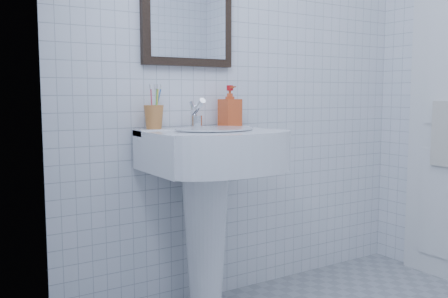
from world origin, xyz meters
TOP-DOWN VIEW (x-y plane):
  - wall_back at (0.00, 1.20)m, footprint 2.20×0.02m
  - wall_left at (-1.10, 0.00)m, footprint 0.02×2.40m
  - washbasin at (-0.38, 0.99)m, footprint 0.61×0.45m
  - faucet at (-0.38, 1.10)m, footprint 0.06×0.13m
  - toothbrush_cup at (-0.60, 1.12)m, footprint 0.11×0.11m
  - soap_dispenser at (-0.18, 1.11)m, footprint 0.10×0.10m
  - wall_mirror at (-0.38, 1.18)m, footprint 0.50×0.04m
  - hand_towel at (1.04, 0.69)m, footprint 0.03×0.16m

SIDE VIEW (x-z plane):
  - washbasin at x=-0.38m, z-range 0.16..1.10m
  - hand_towel at x=1.04m, z-range 0.68..1.06m
  - toothbrush_cup at x=-0.60m, z-range 0.93..1.05m
  - faucet at x=-0.38m, z-range 0.92..1.07m
  - soap_dispenser at x=-0.18m, z-range 0.93..1.14m
  - wall_back at x=0.00m, z-range 0.00..2.50m
  - wall_left at x=-1.10m, z-range 0.00..2.50m
  - wall_mirror at x=-0.38m, z-range 1.24..1.86m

